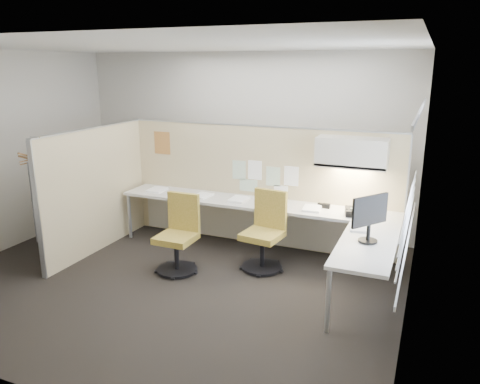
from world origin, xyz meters
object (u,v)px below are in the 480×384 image
at_px(chair_left, 179,236).
at_px(phone, 353,212).
at_px(chair_right, 265,233).
at_px(monitor, 370,216).
at_px(desk, 273,216).

xyz_separation_m(chair_left, phone, (2.05, 0.89, 0.32)).
relative_size(chair_left, chair_right, 0.98).
xyz_separation_m(chair_right, phone, (1.05, 0.39, 0.31)).
xyz_separation_m(chair_right, monitor, (1.35, -0.47, 0.56)).
distance_m(chair_right, phone, 1.16).
relative_size(chair_right, phone, 4.09).
xyz_separation_m(chair_left, chair_right, (1.00, 0.50, 0.01)).
height_order(monitor, phone, monitor).
relative_size(desk, monitor, 7.64).
distance_m(chair_left, phone, 2.26).
distance_m(chair_left, monitor, 2.42).
distance_m(desk, chair_left, 1.30).
xyz_separation_m(desk, chair_right, (0.01, -0.35, -0.13)).
distance_m(chair_left, chair_right, 1.12).
bearing_deg(chair_left, phone, 23.57).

